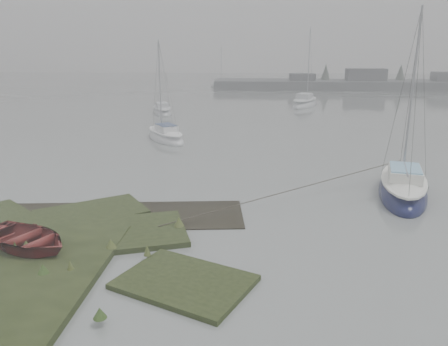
# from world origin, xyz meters

# --- Properties ---
(ground) EXTENTS (160.00, 160.00, 0.00)m
(ground) POSITION_xyz_m (0.00, 30.00, 0.00)
(ground) COLOR slate
(ground) RESTS_ON ground
(far_shoreline) EXTENTS (60.00, 8.00, 4.15)m
(far_shoreline) POSITION_xyz_m (26.84, 61.90, 0.85)
(far_shoreline) COLOR #4C4F51
(far_shoreline) RESTS_ON ground
(sailboat_main) EXTENTS (3.50, 6.47, 8.69)m
(sailboat_main) POSITION_xyz_m (9.02, 7.83, 0.27)
(sailboat_main) COLOR #0C1037
(sailboat_main) RESTS_ON ground
(sailboat_white) EXTENTS (4.32, 5.36, 7.44)m
(sailboat_white) POSITION_xyz_m (-3.95, 19.21, 0.23)
(sailboat_white) COLOR silver
(sailboat_white) RESTS_ON ground
(sailboat_far_a) EXTENTS (3.34, 5.43, 7.29)m
(sailboat_far_a) POSITION_xyz_m (-6.89, 32.26, 0.23)
(sailboat_far_a) COLOR silver
(sailboat_far_a) RESTS_ON ground
(sailboat_far_b) EXTENTS (4.45, 6.95, 9.34)m
(sailboat_far_b) POSITION_xyz_m (8.14, 39.35, 0.29)
(sailboat_far_b) COLOR silver
(sailboat_far_b) RESTS_ON ground
(sailboat_far_c) EXTENTS (5.45, 3.39, 7.31)m
(sailboat_far_c) POSITION_xyz_m (-2.60, 63.76, 0.23)
(sailboat_far_c) COLOR silver
(sailboat_far_c) RESTS_ON ground
(dinghy) EXTENTS (4.02, 3.59, 0.69)m
(dinghy) POSITION_xyz_m (-4.76, 1.00, 0.56)
(dinghy) COLOR maroon
(dinghy) RESTS_ON marsh_bank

